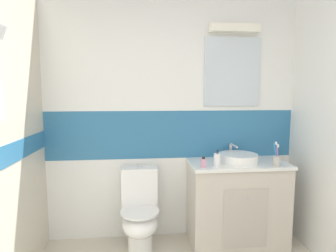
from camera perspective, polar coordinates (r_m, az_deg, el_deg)
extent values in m
cube|color=white|center=(3.07, 0.85, -14.23)|extent=(3.20, 0.10, 0.85)
cube|color=teal|center=(2.90, 0.89, -1.68)|extent=(3.20, 0.10, 0.50)
cube|color=white|center=(2.90, 0.91, 14.69)|extent=(3.20, 0.10, 1.15)
cube|color=silver|center=(2.96, 13.36, 11.00)|extent=(0.59, 0.02, 0.71)
cube|color=white|center=(2.99, 13.84, 19.33)|extent=(0.52, 0.10, 0.08)
cube|color=beige|center=(2.95, 14.17, -15.63)|extent=(0.95, 0.48, 0.82)
cube|color=white|center=(2.81, 14.48, -7.65)|extent=(0.97, 0.50, 0.03)
cube|color=#B6AD9F|center=(2.76, 15.98, -18.24)|extent=(0.43, 0.01, 0.57)
cylinder|color=silver|center=(2.67, 16.26, -14.37)|extent=(0.02, 0.02, 0.03)
cylinder|color=white|center=(2.79, 14.49, -6.53)|extent=(0.38, 0.38, 0.09)
cylinder|color=#B3B3B8|center=(2.78, 14.52, -5.80)|extent=(0.32, 0.32, 0.01)
cylinder|color=silver|center=(2.99, 13.02, -5.04)|extent=(0.03, 0.03, 0.14)
cylinder|color=silver|center=(2.88, 13.74, -4.04)|extent=(0.02, 0.17, 0.02)
cylinder|color=white|center=(2.89, -5.87, -22.97)|extent=(0.24, 0.24, 0.18)
ellipsoid|color=white|center=(2.77, -5.92, -19.76)|extent=(0.34, 0.42, 0.22)
cylinder|color=white|center=(2.71, -5.95, -17.45)|extent=(0.37, 0.37, 0.02)
cube|color=white|center=(2.84, -6.00, -12.39)|extent=(0.36, 0.17, 0.39)
cylinder|color=silver|center=(2.78, -6.05, -8.46)|extent=(0.04, 0.04, 0.02)
cylinder|color=#B2ADA3|center=(2.76, 21.85, -6.83)|extent=(0.07, 0.07, 0.09)
cylinder|color=#D872BF|center=(2.76, 22.03, -5.54)|extent=(0.02, 0.03, 0.16)
cube|color=white|center=(2.75, 22.10, -3.90)|extent=(0.01, 0.02, 0.03)
cylinder|color=#338CD8|center=(2.74, 21.69, -5.32)|extent=(0.04, 0.04, 0.19)
cube|color=white|center=(2.73, 21.77, -3.38)|extent=(0.02, 0.02, 0.03)
cylinder|color=white|center=(2.58, 10.26, -7.05)|extent=(0.06, 0.06, 0.12)
cylinder|color=#262626|center=(2.56, 10.30, -5.32)|extent=(0.01, 0.01, 0.04)
cylinder|color=#262626|center=(2.55, 10.38, -4.98)|extent=(0.01, 0.02, 0.01)
cube|color=pink|center=(2.54, 7.46, -7.74)|extent=(0.04, 0.03, 0.08)
cylinder|color=black|center=(2.53, 7.47, -6.64)|extent=(0.03, 0.03, 0.02)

